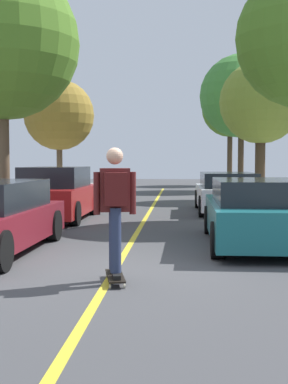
{
  "coord_description": "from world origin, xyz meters",
  "views": [
    {
      "loc": [
        0.99,
        -7.89,
        1.67
      ],
      "look_at": [
        0.03,
        6.2,
        0.83
      ],
      "focal_mm": 49.54,
      "sensor_mm": 36.0,
      "label": 1
    }
  ],
  "objects_px": {
    "parked_car_right_nearest": "(257,212)",
    "street_tree_left_nearest": "(2,43)",
    "parked_car_right_near": "(227,192)",
    "skateboard": "(115,276)",
    "parked_car_left_near": "(56,194)",
    "street_tree_left_near": "(59,115)",
    "street_tree_right_near": "(261,103)",
    "skateboarder": "(115,203)",
    "street_tree_right_far": "(241,96)",
    "street_tree_right_farthest": "(230,109)"
  },
  "relations": [
    {
      "from": "parked_car_left_near",
      "to": "street_tree_left_near",
      "type": "bearing_deg",
      "value": 102.24
    },
    {
      "from": "street_tree_right_far",
      "to": "skateboard",
      "type": "relative_size",
      "value": 8.46
    },
    {
      "from": "parked_car_right_near",
      "to": "skateboarder",
      "type": "relative_size",
      "value": 2.55
    },
    {
      "from": "parked_car_right_nearest",
      "to": "street_tree_right_far",
      "type": "height_order",
      "value": "street_tree_right_far"
    },
    {
      "from": "street_tree_right_near",
      "to": "skateboarder",
      "type": "relative_size",
      "value": 3.25
    },
    {
      "from": "street_tree_left_near",
      "to": "street_tree_right_near",
      "type": "bearing_deg",
      "value": -4.88
    },
    {
      "from": "parked_car_left_near",
      "to": "parked_car_right_nearest",
      "type": "height_order",
      "value": "parked_car_left_near"
    },
    {
      "from": "parked_car_left_near",
      "to": "street_tree_right_near",
      "type": "relative_size",
      "value": 0.75
    },
    {
      "from": "parked_car_right_nearest",
      "to": "street_tree_right_farthest",
      "type": "bearing_deg",
      "value": 85.91
    },
    {
      "from": "parked_car_left_near",
      "to": "street_tree_left_nearest",
      "type": "bearing_deg",
      "value": 152.45
    },
    {
      "from": "parked_car_right_near",
      "to": "skateboard",
      "type": "relative_size",
      "value": 5.13
    },
    {
      "from": "parked_car_right_near",
      "to": "skateboard",
      "type": "distance_m",
      "value": 10.31
    },
    {
      "from": "skateboard",
      "to": "street_tree_right_farthest",
      "type": "bearing_deg",
      "value": 81.66
    },
    {
      "from": "street_tree_left_near",
      "to": "parked_car_left_near",
      "type": "bearing_deg",
      "value": -77.76
    },
    {
      "from": "parked_car_right_near",
      "to": "street_tree_right_far",
      "type": "height_order",
      "value": "street_tree_right_far"
    },
    {
      "from": "parked_car_right_nearest",
      "to": "street_tree_left_near",
      "type": "height_order",
      "value": "street_tree_left_near"
    },
    {
      "from": "skateboarder",
      "to": "street_tree_left_nearest",
      "type": "bearing_deg",
      "value": 117.33
    },
    {
      "from": "parked_car_left_near",
      "to": "street_tree_left_nearest",
      "type": "relative_size",
      "value": 0.58
    },
    {
      "from": "street_tree_left_nearest",
      "to": "street_tree_right_near",
      "type": "relative_size",
      "value": 1.3
    },
    {
      "from": "parked_car_right_near",
      "to": "street_tree_right_near",
      "type": "height_order",
      "value": "street_tree_right_near"
    },
    {
      "from": "parked_car_right_near",
      "to": "street_tree_left_near",
      "type": "distance_m",
      "value": 9.57
    },
    {
      "from": "parked_car_right_near",
      "to": "street_tree_right_far",
      "type": "relative_size",
      "value": 0.61
    },
    {
      "from": "street_tree_right_farthest",
      "to": "street_tree_right_far",
      "type": "bearing_deg",
      "value": -90.0
    },
    {
      "from": "street_tree_left_nearest",
      "to": "street_tree_left_near",
      "type": "bearing_deg",
      "value": 90.0
    },
    {
      "from": "parked_car_right_nearest",
      "to": "skateboard",
      "type": "bearing_deg",
      "value": -125.5
    },
    {
      "from": "parked_car_right_nearest",
      "to": "street_tree_left_nearest",
      "type": "height_order",
      "value": "street_tree_left_nearest"
    },
    {
      "from": "street_tree_right_far",
      "to": "street_tree_right_near",
      "type": "bearing_deg",
      "value": -90.0
    },
    {
      "from": "parked_car_right_near",
      "to": "skateboarder",
      "type": "bearing_deg",
      "value": -103.44
    },
    {
      "from": "parked_car_left_near",
      "to": "street_tree_right_near",
      "type": "xyz_separation_m",
      "value": [
        6.84,
        7.63,
        3.35
      ]
    },
    {
      "from": "parked_car_left_near",
      "to": "street_tree_right_far",
      "type": "relative_size",
      "value": 0.58
    },
    {
      "from": "parked_car_right_nearest",
      "to": "street_tree_right_farthest",
      "type": "height_order",
      "value": "street_tree_right_farthest"
    },
    {
      "from": "parked_car_left_near",
      "to": "parked_car_right_nearest",
      "type": "bearing_deg",
      "value": -40.13
    },
    {
      "from": "street_tree_right_far",
      "to": "street_tree_right_farthest",
      "type": "bearing_deg",
      "value": 90.0
    },
    {
      "from": "parked_car_right_nearest",
      "to": "skateboarder",
      "type": "height_order",
      "value": "skateboarder"
    },
    {
      "from": "parked_car_left_near",
      "to": "street_tree_right_near",
      "type": "bearing_deg",
      "value": 48.13
    },
    {
      "from": "parked_car_right_nearest",
      "to": "street_tree_right_near",
      "type": "xyz_separation_m",
      "value": [
        1.82,
        11.87,
        3.41
      ]
    },
    {
      "from": "parked_car_left_near",
      "to": "parked_car_right_near",
      "type": "distance_m",
      "value": 5.57
    },
    {
      "from": "skateboard",
      "to": "street_tree_right_far",
      "type": "bearing_deg",
      "value": 79.28
    },
    {
      "from": "skateboard",
      "to": "parked_car_right_nearest",
      "type": "bearing_deg",
      "value": 54.5
    },
    {
      "from": "skateboard",
      "to": "skateboarder",
      "type": "distance_m",
      "value": 1.01
    },
    {
      "from": "parked_car_right_nearest",
      "to": "street_tree_right_farthest",
      "type": "relative_size",
      "value": 0.66
    },
    {
      "from": "street_tree_right_farthest",
      "to": "skateboarder",
      "type": "relative_size",
      "value": 3.96
    },
    {
      "from": "street_tree_left_near",
      "to": "street_tree_left_nearest",
      "type": "bearing_deg",
      "value": -90.0
    },
    {
      "from": "street_tree_right_near",
      "to": "street_tree_right_farthest",
      "type": "relative_size",
      "value": 0.82
    },
    {
      "from": "parked_car_right_nearest",
      "to": "street_tree_left_near",
      "type": "distance_m",
      "value": 14.66
    },
    {
      "from": "parked_car_left_near",
      "to": "skateboarder",
      "type": "distance_m",
      "value": 8.09
    },
    {
      "from": "parked_car_left_near",
      "to": "skateboarder",
      "type": "height_order",
      "value": "skateboarder"
    },
    {
      "from": "street_tree_left_near",
      "to": "skateboarder",
      "type": "height_order",
      "value": "street_tree_left_near"
    },
    {
      "from": "street_tree_right_near",
      "to": "skateboard",
      "type": "relative_size",
      "value": 6.54
    },
    {
      "from": "parked_car_right_near",
      "to": "street_tree_right_farthest",
      "type": "distance_m",
      "value": 19.4
    }
  ]
}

